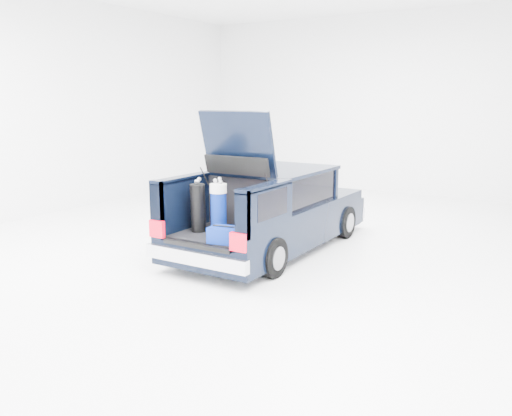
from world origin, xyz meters
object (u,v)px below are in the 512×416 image
Objects in this scene: car at (274,211)px; red_suitcase at (249,212)px; blue_golf_bag at (219,208)px; black_golf_bag at (198,208)px; blue_duffel at (226,235)px.

red_suitcase is at bearing -78.96° from car.
car reaches higher than blue_golf_bag.
blue_golf_bag is (0.33, 0.09, 0.02)m from black_golf_bag.
car is 8.82× the size of blue_duffel.
car reaches higher than red_suitcase.
black_golf_bag reaches higher than blue_duffel.
car is 5.53× the size of black_golf_bag.
red_suitcase is 1.18× the size of blue_duffel.
blue_golf_bag is at bearing 23.05° from black_golf_bag.
red_suitcase is 0.51m from blue_golf_bag.
car is 7.51× the size of red_suitcase.
blue_duffel is (0.12, -0.81, -0.18)m from red_suitcase.
car is at bearing 91.13° from blue_duffel.
black_golf_bag is at bearing 175.89° from blue_golf_bag.
blue_duffel is at bearing -72.93° from red_suitcase.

